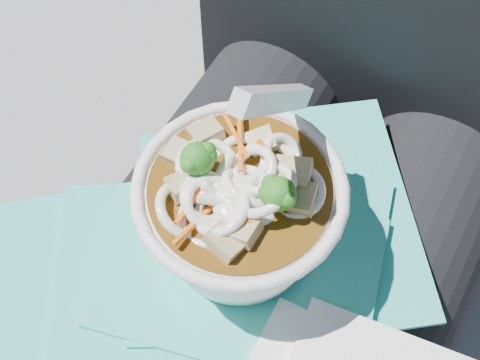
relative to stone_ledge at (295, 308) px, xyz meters
The scene contains 5 objects.
stone_ledge is the anchor object (origin of this frame).
lap 0.34m from the stone_ledge, 90.00° to the right, with size 0.31×0.48×0.14m.
person_body 0.33m from the stone_ledge, 90.00° to the right, with size 0.34×0.94×1.01m.
plastic_bag 0.41m from the stone_ledge, 98.35° to the right, with size 0.34×0.42×0.02m.
udon_bowl 0.46m from the stone_ledge, 99.37° to the right, with size 0.17×0.17×0.18m.
Camera 1 is at (0.08, -0.15, 1.07)m, focal length 50.00 mm.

